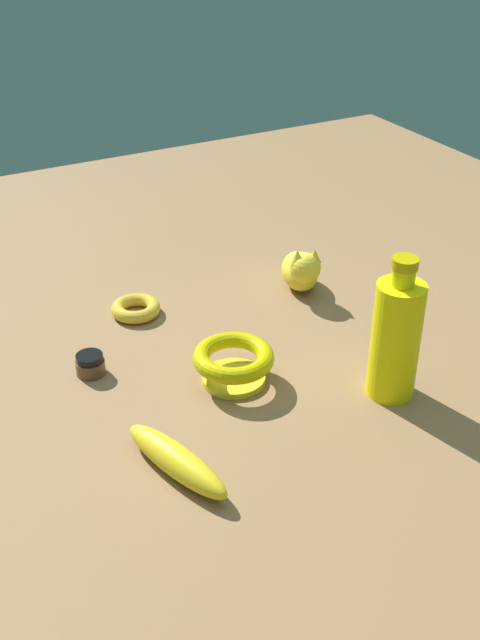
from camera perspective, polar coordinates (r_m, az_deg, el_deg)
The scene contains 7 objects.
ground at distance 1.23m, azimuth 0.00°, elevation -2.85°, with size 2.00×2.00×0.00m, color #936D47.
bowl at distance 1.16m, azimuth -0.48°, elevation -3.11°, with size 0.12×0.12×0.06m.
nail_polish_jar at distance 1.21m, azimuth -11.09°, elevation -3.25°, with size 0.05×0.05×0.03m.
cat_figurine at distance 1.41m, azimuth 4.59°, elevation 3.77°, with size 0.14×0.10×0.10m.
banana at distance 1.01m, azimuth -4.77°, elevation -10.38°, with size 0.19×0.04×0.04m, color yellow.
bottle_tall at distance 1.12m, azimuth 11.53°, elevation -1.28°, with size 0.07×0.07×0.22m.
bangle at distance 1.35m, azimuth -7.76°, elevation 0.86°, with size 0.09×0.09×0.02m, color yellow.
Camera 1 is at (0.90, -0.48, 0.69)m, focal length 42.96 mm.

